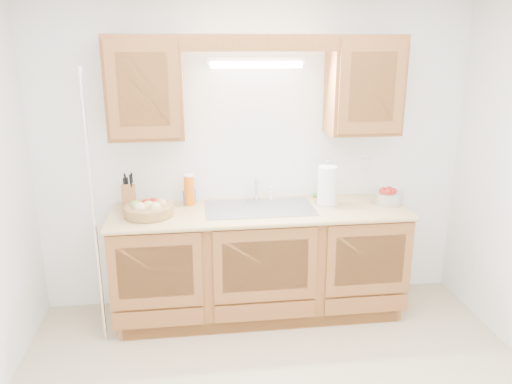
{
  "coord_description": "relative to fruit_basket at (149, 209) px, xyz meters",
  "views": [
    {
      "loc": [
        -0.5,
        -2.45,
        2.13
      ],
      "look_at": [
        -0.07,
        0.85,
        1.14
      ],
      "focal_mm": 35.0,
      "sensor_mm": 36.0,
      "label": 1
    }
  ],
  "objects": [
    {
      "name": "room",
      "position": [
        0.84,
        -1.15,
        0.3
      ],
      "size": [
        3.52,
        3.5,
        2.5
      ],
      "color": "#C4AC8D",
      "rests_on": "ground"
    },
    {
      "name": "base_cabinets",
      "position": [
        0.84,
        0.05,
        -0.51
      ],
      "size": [
        2.2,
        0.6,
        0.86
      ],
      "primitive_type": "cube",
      "color": "#9A5F2D",
      "rests_on": "ground"
    },
    {
      "name": "countertop",
      "position": [
        0.84,
        0.03,
        -0.07
      ],
      "size": [
        2.3,
        0.63,
        0.04
      ],
      "primitive_type": "cube",
      "color": "tan",
      "rests_on": "base_cabinets"
    },
    {
      "name": "upper_cabinet_left",
      "position": [
        0.01,
        0.18,
        0.87
      ],
      "size": [
        0.55,
        0.33,
        0.75
      ],
      "primitive_type": "cube",
      "color": "#9A5F2D",
      "rests_on": "room"
    },
    {
      "name": "upper_cabinet_right",
      "position": [
        1.67,
        0.18,
        0.87
      ],
      "size": [
        0.55,
        0.33,
        0.75
      ],
      "primitive_type": "cube",
      "color": "#9A5F2D",
      "rests_on": "room"
    },
    {
      "name": "valance",
      "position": [
        0.84,
        0.04,
        1.19
      ],
      "size": [
        2.2,
        0.05,
        0.12
      ],
      "primitive_type": "cube",
      "color": "#9A5F2D",
      "rests_on": "room"
    },
    {
      "name": "fluorescent_fixture",
      "position": [
        0.84,
        0.26,
        1.05
      ],
      "size": [
        0.76,
        0.08,
        0.08
      ],
      "color": "white",
      "rests_on": "room"
    },
    {
      "name": "sink",
      "position": [
        0.84,
        0.05,
        -0.12
      ],
      "size": [
        0.84,
        0.46,
        0.36
      ],
      "color": "#9E9EA3",
      "rests_on": "countertop"
    },
    {
      "name": "wire_shelf_pole",
      "position": [
        -0.36,
        -0.22,
        0.05
      ],
      "size": [
        0.03,
        0.03,
        2.0
      ],
      "primitive_type": "cylinder",
      "color": "silver",
      "rests_on": "ground"
    },
    {
      "name": "outlet_plate",
      "position": [
        1.79,
        0.34,
        0.2
      ],
      "size": [
        0.08,
        0.01,
        0.12
      ],
      "primitive_type": "cube",
      "color": "white",
      "rests_on": "room"
    },
    {
      "name": "fruit_basket",
      "position": [
        0.0,
        0.0,
        0.0
      ],
      "size": [
        0.39,
        0.39,
        0.11
      ],
      "rotation": [
        0.0,
        0.0,
        -0.06
      ],
      "color": "#AC7F45",
      "rests_on": "countertop"
    },
    {
      "name": "knife_block",
      "position": [
        -0.16,
        0.18,
        0.05
      ],
      "size": [
        0.13,
        0.18,
        0.29
      ],
      "rotation": [
        0.0,
        0.0,
        0.2
      ],
      "color": "#9A5F2D",
      "rests_on": "countertop"
    },
    {
      "name": "orange_canister",
      "position": [
        0.3,
        0.21,
        0.07
      ],
      "size": [
        0.09,
        0.09,
        0.25
      ],
      "rotation": [
        0.0,
        0.0,
        -0.06
      ],
      "color": "orange",
      "rests_on": "countertop"
    },
    {
      "name": "soap_bottle",
      "position": [
        0.3,
        0.23,
        0.04
      ],
      "size": [
        0.1,
        0.1,
        0.17
      ],
      "primitive_type": "imported",
      "rotation": [
        0.0,
        0.0,
        -0.41
      ],
      "color": "blue",
      "rests_on": "countertop"
    },
    {
      "name": "sponge",
      "position": [
        1.38,
        0.29,
        -0.04
      ],
      "size": [
        0.12,
        0.1,
        0.02
      ],
      "rotation": [
        0.0,
        0.0,
        -0.28
      ],
      "color": "#CC333F",
      "rests_on": "countertop"
    },
    {
      "name": "paper_towel",
      "position": [
        1.38,
        0.07,
        0.11
      ],
      "size": [
        0.19,
        0.19,
        0.37
      ],
      "rotation": [
        0.0,
        0.0,
        -0.36
      ],
      "color": "silver",
      "rests_on": "countertop"
    },
    {
      "name": "apple_bowl",
      "position": [
        1.88,
        0.05,
        0.01
      ],
      "size": [
        0.3,
        0.3,
        0.13
      ],
      "rotation": [
        0.0,
        0.0,
        0.18
      ],
      "color": "silver",
      "rests_on": "countertop"
    }
  ]
}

